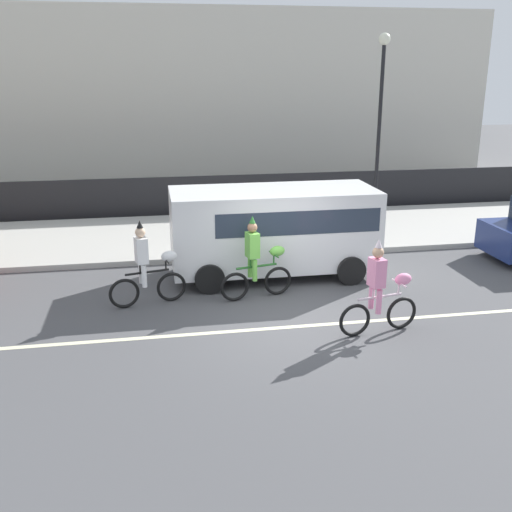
{
  "coord_description": "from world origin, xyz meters",
  "views": [
    {
      "loc": [
        -2.83,
        -11.27,
        4.99
      ],
      "look_at": [
        -0.6,
        1.2,
        1.0
      ],
      "focal_mm": 42.0,
      "sensor_mm": 36.0,
      "label": 1
    }
  ],
  "objects_px": {
    "parked_van_white": "(276,226)",
    "street_lamp_post": "(381,101)",
    "parade_cyclist_lime": "(257,262)",
    "parade_cyclist_pink": "(381,292)",
    "parade_cyclist_zebra": "(148,268)"
  },
  "relations": [
    {
      "from": "parade_cyclist_lime",
      "to": "street_lamp_post",
      "type": "distance_m",
      "value": 8.33
    },
    {
      "from": "street_lamp_post",
      "to": "parade_cyclist_zebra",
      "type": "bearing_deg",
      "value": -141.76
    },
    {
      "from": "parade_cyclist_zebra",
      "to": "parade_cyclist_lime",
      "type": "height_order",
      "value": "same"
    },
    {
      "from": "parked_van_white",
      "to": "street_lamp_post",
      "type": "relative_size",
      "value": 0.85
    },
    {
      "from": "parade_cyclist_lime",
      "to": "street_lamp_post",
      "type": "bearing_deg",
      "value": 49.57
    },
    {
      "from": "parade_cyclist_lime",
      "to": "parade_cyclist_pink",
      "type": "relative_size",
      "value": 1.0
    },
    {
      "from": "parade_cyclist_lime",
      "to": "parade_cyclist_pink",
      "type": "distance_m",
      "value": 3.03
    },
    {
      "from": "parade_cyclist_lime",
      "to": "parked_van_white",
      "type": "bearing_deg",
      "value": 63.17
    },
    {
      "from": "parade_cyclist_zebra",
      "to": "parade_cyclist_pink",
      "type": "xyz_separation_m",
      "value": [
        4.44,
        -2.28,
        0.0
      ]
    },
    {
      "from": "parade_cyclist_zebra",
      "to": "street_lamp_post",
      "type": "xyz_separation_m",
      "value": [
        7.42,
        5.85,
        3.15
      ]
    },
    {
      "from": "parade_cyclist_pink",
      "to": "street_lamp_post",
      "type": "xyz_separation_m",
      "value": [
        2.98,
        8.13,
        3.15
      ]
    },
    {
      "from": "parade_cyclist_zebra",
      "to": "street_lamp_post",
      "type": "height_order",
      "value": "street_lamp_post"
    },
    {
      "from": "parade_cyclist_lime",
      "to": "parade_cyclist_zebra",
      "type": "bearing_deg",
      "value": 179.36
    },
    {
      "from": "parade_cyclist_pink",
      "to": "parade_cyclist_zebra",
      "type": "bearing_deg",
      "value": 152.81
    },
    {
      "from": "parked_van_white",
      "to": "street_lamp_post",
      "type": "xyz_separation_m",
      "value": [
        4.26,
        4.39,
        2.71
      ]
    }
  ]
}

